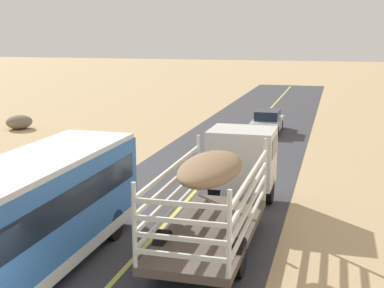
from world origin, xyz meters
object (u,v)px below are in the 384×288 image
at_px(livestock_truck, 231,171).
at_px(car_far, 267,122).
at_px(boulder_mid_field, 19,122).
at_px(bus, 25,218).

distance_m(livestock_truck, car_far, 17.49).
xyz_separation_m(livestock_truck, car_far, (-0.94, 17.43, -1.10)).
distance_m(livestock_truck, boulder_mid_field, 22.81).
bearing_deg(bus, boulder_mid_field, 123.25).
distance_m(car_far, boulder_mid_field, 17.13).
bearing_deg(bus, car_far, 81.69).
xyz_separation_m(bus, boulder_mid_field, (-13.38, 20.41, -1.27)).
height_order(livestock_truck, bus, bus).
relative_size(bus, boulder_mid_field, 5.15).
relative_size(bus, car_far, 2.27).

